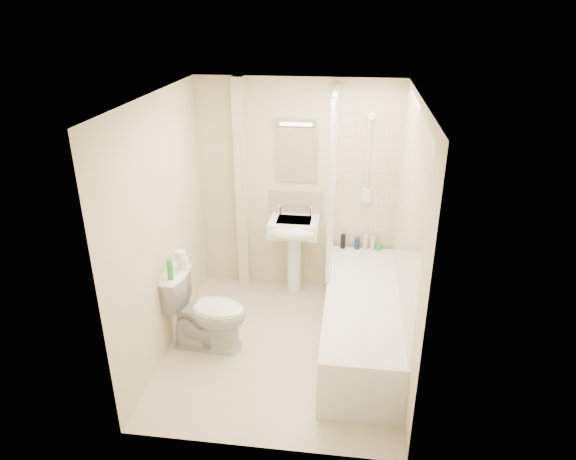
# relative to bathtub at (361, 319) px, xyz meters

# --- Properties ---
(floor) EXTENTS (2.50, 2.50, 0.00)m
(floor) POSITION_rel_bathtub_xyz_m (-0.75, -0.15, -0.29)
(floor) COLOR beige
(floor) RESTS_ON ground
(wall_back) EXTENTS (2.20, 0.02, 2.40)m
(wall_back) POSITION_rel_bathtub_xyz_m (-0.75, 1.10, 0.91)
(wall_back) COLOR beige
(wall_back) RESTS_ON ground
(wall_left) EXTENTS (0.02, 2.50, 2.40)m
(wall_left) POSITION_rel_bathtub_xyz_m (-1.85, -0.15, 0.91)
(wall_left) COLOR beige
(wall_left) RESTS_ON ground
(wall_right) EXTENTS (0.02, 2.50, 2.40)m
(wall_right) POSITION_rel_bathtub_xyz_m (0.35, -0.15, 0.91)
(wall_right) COLOR beige
(wall_right) RESTS_ON ground
(ceiling) EXTENTS (2.20, 2.50, 0.02)m
(ceiling) POSITION_rel_bathtub_xyz_m (-0.75, -0.15, 2.11)
(ceiling) COLOR white
(ceiling) RESTS_ON wall_back
(tile_back) EXTENTS (0.70, 0.01, 1.75)m
(tile_back) POSITION_rel_bathtub_xyz_m (0.00, 1.09, 1.14)
(tile_back) COLOR beige
(tile_back) RESTS_ON wall_back
(tile_right) EXTENTS (0.01, 2.10, 1.75)m
(tile_right) POSITION_rel_bathtub_xyz_m (0.34, 0.00, 1.14)
(tile_right) COLOR beige
(tile_right) RESTS_ON wall_right
(pipe_boxing) EXTENTS (0.12, 0.12, 2.40)m
(pipe_boxing) POSITION_rel_bathtub_xyz_m (-1.37, 1.04, 0.91)
(pipe_boxing) COLOR beige
(pipe_boxing) RESTS_ON ground
(splashback) EXTENTS (0.60, 0.02, 0.30)m
(splashback) POSITION_rel_bathtub_xyz_m (-0.76, 1.09, 0.74)
(splashback) COLOR beige
(splashback) RESTS_ON wall_back
(mirror) EXTENTS (0.46, 0.01, 0.60)m
(mirror) POSITION_rel_bathtub_xyz_m (-0.76, 1.09, 1.29)
(mirror) COLOR white
(mirror) RESTS_ON wall_back
(strip_light) EXTENTS (0.42, 0.07, 0.07)m
(strip_light) POSITION_rel_bathtub_xyz_m (-0.76, 1.07, 1.66)
(strip_light) COLOR silver
(strip_light) RESTS_ON wall_back
(bathtub) EXTENTS (0.70, 2.10, 0.55)m
(bathtub) POSITION_rel_bathtub_xyz_m (0.00, 0.00, 0.00)
(bathtub) COLOR white
(bathtub) RESTS_ON ground
(shower_screen) EXTENTS (0.04, 0.92, 1.80)m
(shower_screen) POSITION_rel_bathtub_xyz_m (-0.35, 0.65, 1.16)
(shower_screen) COLOR white
(shower_screen) RESTS_ON bathtub
(shower_fixture) EXTENTS (0.10, 0.16, 0.99)m
(shower_fixture) POSITION_rel_bathtub_xyz_m (-0.00, 1.05, 1.26)
(shower_fixture) COLOR white
(shower_fixture) RESTS_ON wall_back
(pedestal_sink) EXTENTS (0.54, 0.49, 1.04)m
(pedestal_sink) POSITION_rel_bathtub_xyz_m (-0.76, 0.87, 0.44)
(pedestal_sink) COLOR white
(pedestal_sink) RESTS_ON ground
(bottle_black_a) EXTENTS (0.06, 0.06, 0.16)m
(bottle_black_a) POSITION_rel_bathtub_xyz_m (-0.22, 1.01, 0.34)
(bottle_black_a) COLOR black
(bottle_black_a) RESTS_ON bathtub
(bottle_blue) EXTENTS (0.06, 0.06, 0.13)m
(bottle_blue) POSITION_rel_bathtub_xyz_m (-0.06, 1.01, 0.33)
(bottle_blue) COLOR navy
(bottle_blue) RESTS_ON bathtub
(bottle_cream) EXTENTS (0.05, 0.05, 0.17)m
(bottle_cream) POSITION_rel_bathtub_xyz_m (0.03, 1.01, 0.35)
(bottle_cream) COLOR beige
(bottle_cream) RESTS_ON bathtub
(bottle_white_b) EXTENTS (0.05, 0.05, 0.15)m
(bottle_white_b) POSITION_rel_bathtub_xyz_m (0.11, 1.01, 0.34)
(bottle_white_b) COLOR silver
(bottle_white_b) RESTS_ON bathtub
(bottle_green) EXTENTS (0.06, 0.06, 0.08)m
(bottle_green) POSITION_rel_bathtub_xyz_m (0.18, 1.01, 0.30)
(bottle_green) COLOR green
(bottle_green) RESTS_ON bathtub
(toilet) EXTENTS (0.57, 0.84, 0.79)m
(toilet) POSITION_rel_bathtub_xyz_m (-1.47, -0.20, 0.10)
(toilet) COLOR white
(toilet) RESTS_ON ground
(toilet_roll_lower) EXTENTS (0.11, 0.11, 0.10)m
(toilet_roll_lower) POSITION_rel_bathtub_xyz_m (-1.70, -0.10, 0.55)
(toilet_roll_lower) COLOR white
(toilet_roll_lower) RESTS_ON toilet
(toilet_roll_upper) EXTENTS (0.10, 0.10, 0.09)m
(toilet_roll_upper) POSITION_rel_bathtub_xyz_m (-1.70, -0.14, 0.65)
(toilet_roll_upper) COLOR white
(toilet_roll_upper) RESTS_ON toilet_roll_lower
(green_bottle) EXTENTS (0.05, 0.05, 0.20)m
(green_bottle) POSITION_rel_bathtub_xyz_m (-1.74, -0.32, 0.60)
(green_bottle) COLOR green
(green_bottle) RESTS_ON toilet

